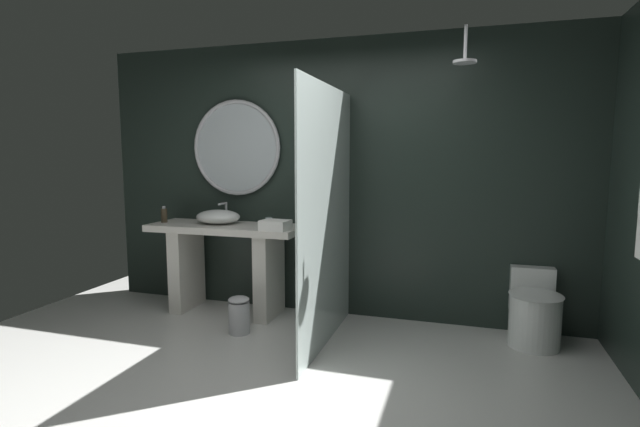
# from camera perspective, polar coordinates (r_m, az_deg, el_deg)

# --- Properties ---
(ground_plane) EXTENTS (5.76, 5.76, 0.00)m
(ground_plane) POSITION_cam_1_polar(r_m,az_deg,el_deg) (3.17, -8.11, -22.01)
(ground_plane) COLOR silver
(back_wall_panel) EXTENTS (4.80, 0.10, 2.60)m
(back_wall_panel) POSITION_cam_1_polar(r_m,az_deg,el_deg) (4.57, 1.87, 4.09)
(back_wall_panel) COLOR #1E2823
(back_wall_panel) RESTS_ON ground_plane
(vanity_counter) EXTENTS (1.49, 0.54, 0.87)m
(vanity_counter) POSITION_cam_1_polar(r_m,az_deg,el_deg) (4.73, -11.13, -5.12)
(vanity_counter) COLOR silver
(vanity_counter) RESTS_ON ground_plane
(vessel_sink) EXTENTS (0.44, 0.36, 0.20)m
(vessel_sink) POSITION_cam_1_polar(r_m,az_deg,el_deg) (4.73, -12.09, -0.38)
(vessel_sink) COLOR white
(vessel_sink) RESTS_ON vanity_counter
(tumbler_cup) EXTENTS (0.07, 0.07, 0.09)m
(tumbler_cup) POSITION_cam_1_polar(r_m,az_deg,el_deg) (4.44, -6.14, -1.05)
(tumbler_cup) COLOR silver
(tumbler_cup) RESTS_ON vanity_counter
(soap_dispenser) EXTENTS (0.06, 0.06, 0.16)m
(soap_dispenser) POSITION_cam_1_polar(r_m,az_deg,el_deg) (4.96, -18.16, -0.19)
(soap_dispenser) COLOR #3D3323
(soap_dispenser) RESTS_ON vanity_counter
(round_wall_mirror) EXTENTS (0.94, 0.04, 0.94)m
(round_wall_mirror) POSITION_cam_1_polar(r_m,az_deg,el_deg) (4.84, -10.00, 7.74)
(round_wall_mirror) COLOR #B7B7BC
(shower_glass_panel) EXTENTS (0.02, 1.44, 2.08)m
(shower_glass_panel) POSITION_cam_1_polar(r_m,az_deg,el_deg) (3.82, 0.84, -0.43)
(shower_glass_panel) COLOR silver
(shower_glass_panel) RESTS_ON ground_plane
(rain_shower_head) EXTENTS (0.18, 0.18, 0.28)m
(rain_shower_head) POSITION_cam_1_polar(r_m,az_deg,el_deg) (3.91, 16.95, 17.36)
(rain_shower_head) COLOR #B7B7BC
(toilet) EXTENTS (0.41, 0.58, 0.59)m
(toilet) POSITION_cam_1_polar(r_m,az_deg,el_deg) (4.33, 24.23, -10.69)
(toilet) COLOR white
(toilet) RESTS_ON ground_plane
(waste_bin) EXTENTS (0.18, 0.18, 0.33)m
(waste_bin) POSITION_cam_1_polar(r_m,az_deg,el_deg) (4.26, -9.67, -11.84)
(waste_bin) COLOR #B7B7BC
(waste_bin) RESTS_ON ground_plane
(folded_hand_towel) EXTENTS (0.26, 0.21, 0.09)m
(folded_hand_towel) POSITION_cam_1_polar(r_m,az_deg,el_deg) (4.26, -5.37, -1.40)
(folded_hand_towel) COLOR white
(folded_hand_towel) RESTS_ON vanity_counter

